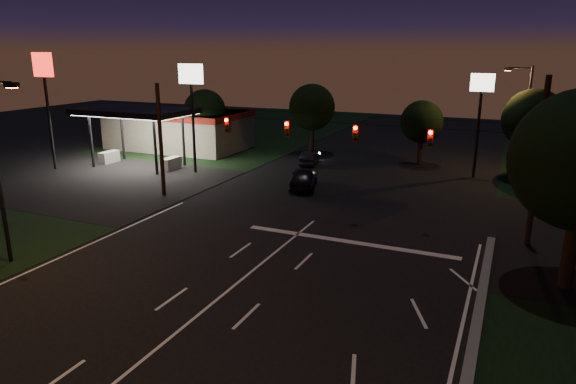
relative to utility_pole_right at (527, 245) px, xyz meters
The scene contains 17 objects.
ground 19.21m from the utility_pole_right, 128.66° to the right, with size 140.00×140.00×0.00m, color black.
cross_street_left 32.02m from the utility_pole_right, behind, with size 20.00×16.00×0.02m, color black.
stop_bar 9.66m from the utility_pole_right, 158.75° to the right, with size 12.00×0.50×0.01m, color silver.
utility_pole_right is the anchor object (origin of this frame).
utility_pole_left 24.00m from the utility_pole_right, behind, with size 0.28×0.28×8.00m, color black.
signal_span 13.20m from the utility_pole_right, behind, with size 24.00×0.40×1.56m.
gas_station 37.27m from the utility_pole_right, 155.56° to the left, with size 14.20×16.10×5.25m.
pole_sign_left_near 27.82m from the utility_pole_right, 164.93° to the left, with size 2.20×0.30×9.10m.
pole_sign_left_far 38.87m from the utility_pole_right, behind, with size 2.00×0.30×10.00m.
pole_sign_right 16.73m from the utility_pole_right, 104.93° to the left, with size 1.80×0.30×8.40m.
street_light_right_far 17.81m from the utility_pole_right, 92.57° to the left, with size 2.20×0.35×9.00m.
tree_far_a 33.84m from the utility_pole_right, 153.24° to the left, with size 4.20×4.20×6.42m.
tree_far_b 28.04m from the utility_pole_right, 136.25° to the left, with size 4.60×4.60×6.98m.
tree_far_c 20.58m from the utility_pole_right, 116.39° to the left, with size 3.80×3.80×5.86m.
tree_far_d 16.84m from the utility_pole_right, 89.92° to the left, with size 4.80×4.80×7.30m.
car_oncoming_a 16.66m from the utility_pole_right, 159.09° to the left, with size 1.87×4.65×1.58m, color black.
car_oncoming_b 22.96m from the utility_pole_right, 142.50° to the left, with size 1.31×3.76×1.24m, color black.
Camera 1 is at (10.72, -14.04, 10.17)m, focal length 32.00 mm.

